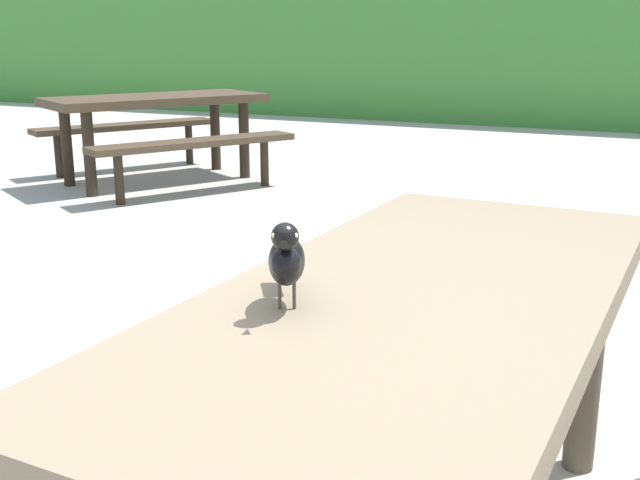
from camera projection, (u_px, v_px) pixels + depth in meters
hedge_wall at (637, 58)px, 10.55m from camera, size 28.00×1.59×1.85m
picnic_table_foreground at (417, 364)px, 1.71m from camera, size 1.74×1.83×0.74m
bird_grackle at (286, 258)px, 1.48m from camera, size 0.15×0.27×0.18m
picnic_table_mid_left at (157, 117)px, 6.65m from camera, size 2.30×2.31×0.74m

